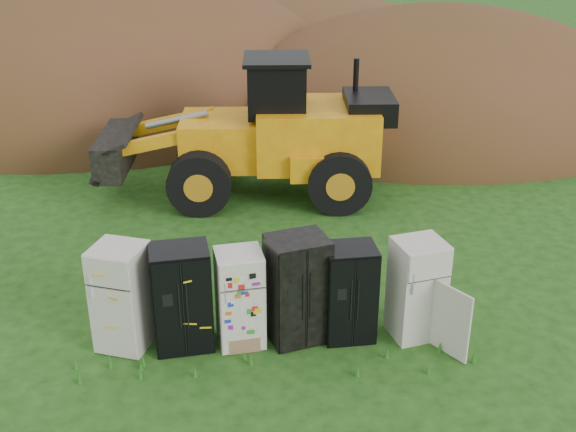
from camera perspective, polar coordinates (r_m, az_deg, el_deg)
name	(u,v)px	position (r m, az deg, el deg)	size (l,w,h in m)	color
ground	(273,338)	(12.18, -1.17, -9.63)	(120.00, 120.00, 0.00)	#194312
fridge_leftmost	(122,297)	(11.87, -12.98, -6.24)	(0.79, 0.75, 1.78)	silver
fridge_black_side	(182,298)	(11.69, -8.38, -6.40)	(0.92, 0.73, 1.76)	black
fridge_sticker	(240,298)	(11.69, -3.82, -6.49)	(0.73, 0.68, 1.65)	white
fridge_dark_mid	(297,289)	(11.74, 0.74, -5.78)	(0.94, 0.76, 1.83)	black
fridge_black_right	(349,292)	(11.86, 4.86, -6.03)	(0.82, 0.69, 1.65)	black
fridge_open_door	(417,289)	(12.04, 10.14, -5.68)	(0.78, 0.72, 1.72)	silver
wheel_loader	(241,128)	(17.06, -3.71, 6.92)	(6.90, 2.80, 3.34)	#EBAA0F
dirt_mound_right	(433,125)	(23.22, 11.37, 7.03)	(13.55, 9.94, 7.39)	#4E3719
dirt_mound_left	(92,104)	(26.01, -15.19, 8.56)	(17.85, 13.39, 9.58)	#4E3719
dirt_mound_back	(235,72)	(29.72, -4.20, 11.31)	(20.65, 13.77, 6.52)	#4E3719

